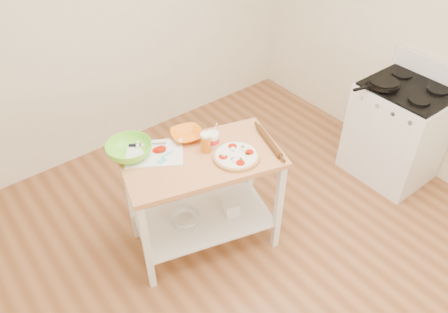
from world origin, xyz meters
name	(u,v)px	position (x,y,z in m)	size (l,w,h in m)	color
room_shell	(289,130)	(0.00, 0.00, 1.35)	(4.04, 4.54, 2.74)	#9D623A
prep_island	(203,183)	(-0.25, 0.57, 0.65)	(1.25, 0.90, 0.90)	tan
gas_stove	(396,132)	(1.68, 0.18, 0.47)	(0.63, 0.73, 1.11)	silver
skillet	(382,83)	(1.50, 0.34, 0.98)	(0.44, 0.28, 0.03)	black
pizza	(236,156)	(-0.06, 0.41, 0.92)	(0.34, 0.34, 0.05)	tan
cutting_board	(154,153)	(-0.49, 0.80, 0.91)	(0.50, 0.47, 0.04)	white
spatula	(165,157)	(-0.47, 0.70, 0.92)	(0.15, 0.07, 0.01)	#4DD0D0
knife	(142,145)	(-0.52, 0.92, 0.92)	(0.24, 0.16, 0.01)	silver
orange_bowl	(187,135)	(-0.21, 0.81, 0.93)	(0.23, 0.23, 0.06)	orange
green_bowl	(129,150)	(-0.64, 0.89, 0.95)	(0.32, 0.32, 0.10)	#7CE535
beer_pint	(206,142)	(-0.18, 0.60, 0.98)	(0.07, 0.07, 0.15)	orange
yogurt_tub	(212,140)	(-0.11, 0.62, 0.96)	(0.10, 0.10, 0.21)	white
rolling_pin	(269,141)	(0.23, 0.39, 0.92)	(0.04, 0.04, 0.38)	#543013
shelf_glass_bowl	(186,218)	(-0.38, 0.63, 0.30)	(0.23, 0.23, 0.07)	silver
shelf_bin	(231,208)	(-0.04, 0.49, 0.32)	(0.11, 0.11, 0.11)	white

